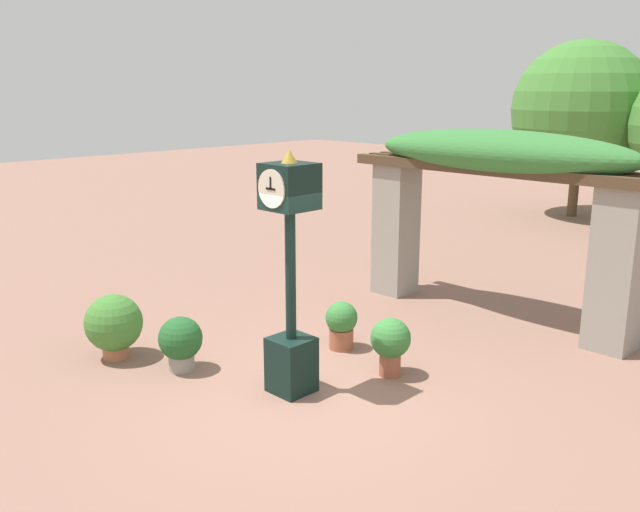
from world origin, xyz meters
TOP-DOWN VIEW (x-y plane):
  - ground_plane at (0.00, 0.00)m, footprint 60.00×60.00m
  - pedestal_clock at (-0.24, -0.05)m, footprint 0.54×0.59m
  - pergola at (0.00, 4.17)m, footprint 5.21×1.23m
  - potted_plant_near_left at (0.33, 1.18)m, footprint 0.53×0.53m
  - potted_plant_near_right at (-1.75, -0.65)m, footprint 0.59×0.59m
  - potted_plant_far_left at (-0.77, 1.42)m, footprint 0.46×0.46m
  - potted_plant_far_right at (-2.77, -1.06)m, footprint 0.80×0.80m

SIDE VIEW (x-z plane):
  - ground_plane at x=0.00m, z-range 0.00..0.00m
  - potted_plant_far_left at x=-0.77m, z-range 0.03..0.74m
  - potted_plant_near_right at x=-1.75m, z-range 0.04..0.78m
  - potted_plant_near_left at x=0.33m, z-range 0.07..0.85m
  - potted_plant_far_right at x=-2.77m, z-range 0.04..0.95m
  - pedestal_clock at x=-0.24m, z-range -0.01..2.99m
  - pergola at x=0.00m, z-range 0.70..3.75m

